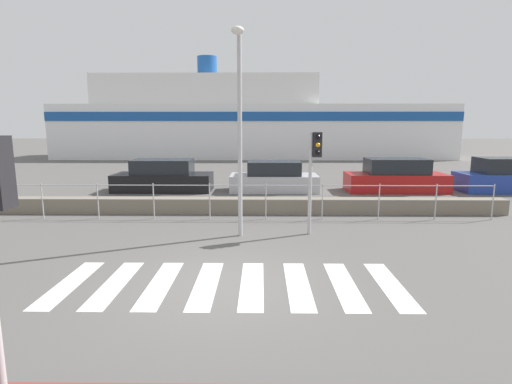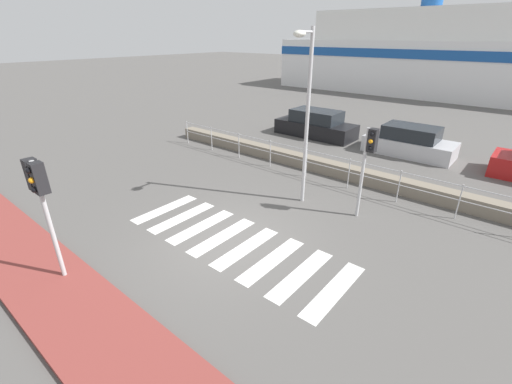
% 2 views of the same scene
% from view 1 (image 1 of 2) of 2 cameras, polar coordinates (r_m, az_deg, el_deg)
% --- Properties ---
extents(ground_plane, '(160.00, 160.00, 0.00)m').
position_cam_1_polar(ground_plane, '(8.05, -4.97, -13.02)').
color(ground_plane, '#565451').
extents(crosswalk, '(6.75, 2.40, 0.01)m').
position_cam_1_polar(crosswalk, '(8.04, -3.87, -13.01)').
color(crosswalk, silver).
rests_on(crosswalk, ground_plane).
extents(seawall, '(18.54, 0.55, 0.53)m').
position_cam_1_polar(seawall, '(14.06, -2.40, -1.96)').
color(seawall, slate).
rests_on(seawall, ground_plane).
extents(harbor_fence, '(16.72, 0.04, 1.18)m').
position_cam_1_polar(harbor_fence, '(13.11, -2.63, -0.55)').
color(harbor_fence, '#B2B2B5').
rests_on(harbor_fence, ground_plane).
extents(traffic_light_far, '(0.34, 0.32, 2.88)m').
position_cam_1_polar(traffic_light_far, '(11.19, 8.35, 4.53)').
color(traffic_light_far, '#B2B2B5').
rests_on(traffic_light_far, ground_plane).
extents(streetlamp, '(0.32, 0.96, 5.55)m').
position_cam_1_polar(streetlamp, '(10.72, -2.40, 11.61)').
color(streetlamp, '#B2B2B5').
rests_on(streetlamp, ground_plane).
extents(ferry_boat, '(35.67, 7.57, 9.24)m').
position_cam_1_polar(ferry_boat, '(38.27, -1.67, 9.76)').
color(ferry_boat, white).
rests_on(ferry_boat, ground_plane).
extents(parked_car_black, '(4.52, 1.81, 1.48)m').
position_cam_1_polar(parked_car_black, '(19.21, -13.11, 2.03)').
color(parked_car_black, black).
rests_on(parked_car_black, ground_plane).
extents(parked_car_silver, '(4.06, 1.80, 1.40)m').
position_cam_1_polar(parked_car_silver, '(18.66, 2.58, 1.96)').
color(parked_car_silver, '#BCBCC1').
rests_on(parked_car_silver, ground_plane).
extents(parked_car_red, '(4.53, 1.79, 1.53)m').
position_cam_1_polar(parked_car_red, '(19.66, 19.33, 1.98)').
color(parked_car_red, '#B21919').
rests_on(parked_car_red, ground_plane).
extents(parked_car_blue, '(4.32, 1.76, 1.57)m').
position_cam_1_polar(parked_car_blue, '(21.83, 32.16, 1.80)').
color(parked_car_blue, '#233D9E').
rests_on(parked_car_blue, ground_plane).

